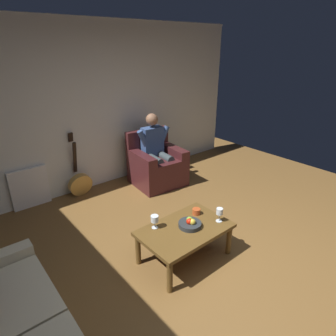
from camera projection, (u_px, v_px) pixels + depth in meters
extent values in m
plane|color=brown|center=(240.00, 276.00, 3.08)|extent=(7.10, 7.10, 0.00)
cube|color=silver|center=(97.00, 108.00, 4.68)|extent=(5.74, 0.06, 2.63)
cube|color=#401A1C|center=(158.00, 173.00, 5.06)|extent=(0.87, 0.83, 0.38)
cube|color=#401A1C|center=(159.00, 161.00, 4.92)|extent=(0.52, 0.68, 0.10)
cube|color=#401A1C|center=(173.00, 153.00, 5.10)|extent=(0.24, 0.78, 0.24)
cube|color=#401A1C|center=(141.00, 160.00, 4.77)|extent=(0.24, 0.78, 0.24)
cube|color=#401A1C|center=(147.00, 144.00, 5.13)|extent=(0.81, 0.19, 0.52)
cube|color=#334B7A|center=(152.00, 141.00, 4.97)|extent=(0.38, 0.21, 0.50)
sphere|color=brown|center=(152.00, 120.00, 4.82)|extent=(0.20, 0.20, 0.20)
cylinder|color=#333C3F|center=(164.00, 157.00, 4.96)|extent=(0.17, 0.42, 0.13)
cylinder|color=#333C3F|center=(171.00, 174.00, 4.90)|extent=(0.13, 0.13, 0.48)
cylinder|color=#334B7A|center=(164.00, 134.00, 5.00)|extent=(0.21, 0.11, 0.29)
cylinder|color=#333C3F|center=(154.00, 159.00, 4.84)|extent=(0.17, 0.42, 0.13)
cylinder|color=#333C3F|center=(161.00, 177.00, 4.79)|extent=(0.13, 0.13, 0.48)
cylinder|color=#334B7A|center=(143.00, 138.00, 4.77)|extent=(0.21, 0.11, 0.29)
cube|color=beige|center=(2.00, 306.00, 2.17)|extent=(0.72, 0.75, 0.11)
cube|color=brown|center=(185.00, 230.00, 3.19)|extent=(1.00, 0.64, 0.04)
cylinder|color=brown|center=(229.00, 240.00, 3.35)|extent=(0.06, 0.06, 0.37)
cylinder|color=brown|center=(170.00, 277.00, 2.82)|extent=(0.06, 0.06, 0.37)
cylinder|color=brown|center=(196.00, 220.00, 3.73)|extent=(0.06, 0.06, 0.37)
cylinder|color=brown|center=(138.00, 250.00, 3.19)|extent=(0.06, 0.06, 0.37)
cylinder|color=#B6893F|center=(80.00, 185.00, 4.67)|extent=(0.37, 0.17, 0.38)
cylinder|color=black|center=(82.00, 185.00, 4.62)|extent=(0.10, 0.02, 0.10)
cube|color=black|center=(75.00, 157.00, 4.56)|extent=(0.05, 0.13, 0.52)
cube|color=black|center=(70.00, 137.00, 4.48)|extent=(0.07, 0.06, 0.14)
cube|color=white|center=(30.00, 188.00, 4.30)|extent=(0.54, 0.06, 0.61)
cylinder|color=silver|center=(219.00, 221.00, 3.31)|extent=(0.07, 0.07, 0.01)
cylinder|color=silver|center=(219.00, 217.00, 3.29)|extent=(0.01, 0.01, 0.09)
cylinder|color=silver|center=(220.00, 211.00, 3.26)|extent=(0.07, 0.07, 0.07)
cylinder|color=#590C19|center=(219.00, 213.00, 3.26)|extent=(0.07, 0.07, 0.03)
cylinder|color=silver|center=(155.00, 227.00, 3.19)|extent=(0.07, 0.07, 0.01)
cylinder|color=silver|center=(155.00, 224.00, 3.17)|extent=(0.01, 0.01, 0.07)
cylinder|color=silver|center=(155.00, 219.00, 3.14)|extent=(0.09, 0.09, 0.07)
cylinder|color=#590C19|center=(155.00, 220.00, 3.15)|extent=(0.08, 0.08, 0.03)
cylinder|color=#282D2F|center=(190.00, 225.00, 3.20)|extent=(0.25, 0.25, 0.05)
sphere|color=red|center=(189.00, 221.00, 3.18)|extent=(0.07, 0.07, 0.07)
sphere|color=gold|center=(192.00, 222.00, 3.17)|extent=(0.07, 0.07, 0.07)
sphere|color=#77AA32|center=(190.00, 220.00, 3.21)|extent=(0.07, 0.07, 0.07)
cylinder|color=#B24820|center=(196.00, 211.00, 3.43)|extent=(0.10, 0.10, 0.07)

